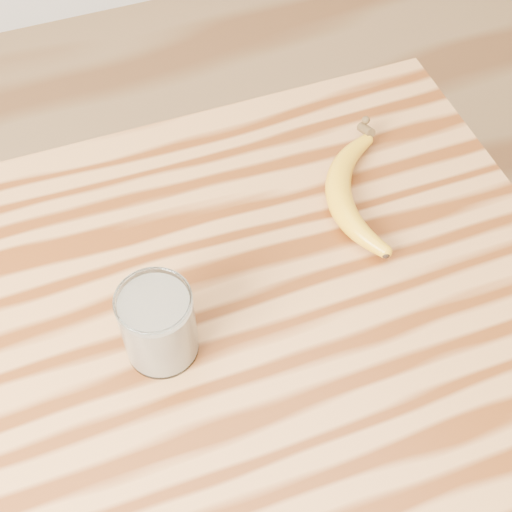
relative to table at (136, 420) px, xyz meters
name	(u,v)px	position (x,y,z in m)	size (l,w,h in m)	color
room	(18,82)	(0.00, 0.00, 0.58)	(4.04, 4.04, 2.70)	olive
table	(136,420)	(0.00, 0.00, 0.00)	(1.20, 0.80, 0.90)	#AA6F3A
smoothie_glass	(158,325)	(0.06, 0.02, 0.18)	(0.09, 0.09, 0.11)	white
banana	(338,193)	(0.35, 0.16, 0.15)	(0.11, 0.30, 0.04)	#CA8F14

